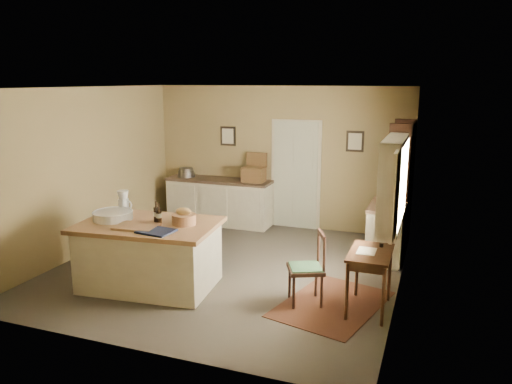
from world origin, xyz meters
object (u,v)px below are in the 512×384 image
Objects in this scene: sideboard at (220,200)px; writing_desk at (370,260)px; desk_chair at (306,269)px; shelving_unit at (403,185)px; right_cabinet at (386,231)px; work_island at (149,253)px.

sideboard is 2.58× the size of writing_desk.
shelving_unit reaches higher than desk_chair.
sideboard reaches higher than right_cabinet.
shelving_unit is (3.48, -0.20, 0.59)m from sideboard.
work_island is 0.94× the size of sideboard.
shelving_unit reaches higher than sideboard.
work_island is 2.18m from desk_chair.
shelving_unit reaches higher than right_cabinet.
work_island is at bearing 160.72° from desk_chair.
right_cabinet is (-0.00, 1.94, -0.21)m from writing_desk.
work_island is 3.70m from right_cabinet.
sideboard is (-0.36, 3.18, -0.00)m from work_island.
right_cabinet is at bearing -101.83° from shelving_unit.
work_island is 2.42× the size of writing_desk.
sideboard is at bearing 164.12° from right_cabinet.
desk_chair is 2.99m from shelving_unit.
work_island is at bearing -136.26° from shelving_unit.
sideboard is 0.98× the size of shelving_unit.
work_island is 4.35m from shelving_unit.
desk_chair is at bearing -108.86° from shelving_unit.
writing_desk is 2.72m from shelving_unit.
writing_desk is 1.95m from right_cabinet.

